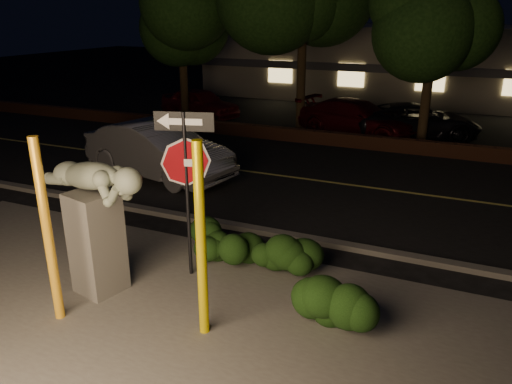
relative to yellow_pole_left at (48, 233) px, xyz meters
The scene contains 19 objects.
ground 11.71m from the yellow_pole_left, 81.92° to the left, with size 90.00×90.00×0.00m, color black.
patio 2.29m from the yellow_pole_left, 16.82° to the left, with size 14.00×6.00×0.02m, color #4C4944.
road 8.78m from the yellow_pole_left, 79.13° to the left, with size 80.00×8.00×0.01m, color black.
lane_marking 8.78m from the yellow_pole_left, 79.13° to the left, with size 80.00×0.12×0.01m, color #B7A849.
curb 4.91m from the yellow_pole_left, 69.63° to the left, with size 80.00×0.25×0.12m, color #4C4944.
brick_wall 12.96m from the yellow_pole_left, 82.73° to the left, with size 40.00×0.35×0.50m, color #492617.
parking_lot 18.63m from the yellow_pole_left, 84.96° to the left, with size 40.00×12.00×0.01m, color black.
building 26.53m from the yellow_pole_left, 86.47° to the left, with size 22.00×10.20×4.00m.
yellow_pole_left is the anchor object (origin of this frame).
yellow_pole_right 2.45m from the yellow_pole_left, 14.47° to the left, with size 0.16×0.16×3.10m, color #DABF04.
signpost 2.55m from the yellow_pole_left, 59.88° to the left, with size 1.03×0.32×3.14m.
sculpture 0.97m from the yellow_pole_left, 84.82° to the left, with size 2.35×1.11×2.51m.
hedge_center 3.47m from the yellow_pole_left, 61.01° to the left, with size 1.68×0.79×0.87m, color black.
hedge_right 4.27m from the yellow_pole_left, 45.34° to the left, with size 1.46×0.78×0.96m, color black.
hedge_far_right 4.64m from the yellow_pole_left, 20.90° to the left, with size 1.25×0.78×0.87m, color black.
silver_sedan 7.58m from the yellow_pole_left, 111.57° to the left, with size 1.74×4.99×1.64m, color silver.
parked_car_red 16.57m from the yellow_pole_left, 111.61° to the left, with size 1.63×4.06×1.38m, color maroon.
parked_car_darkred 14.82m from the yellow_pole_left, 84.07° to the left, with size 2.00×4.93×1.43m, color #40080C.
parked_car_dark 15.79m from the yellow_pole_left, 76.08° to the left, with size 2.24×4.86×1.35m, color black.
Camera 1 is at (4.14, -6.64, 4.75)m, focal length 35.00 mm.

